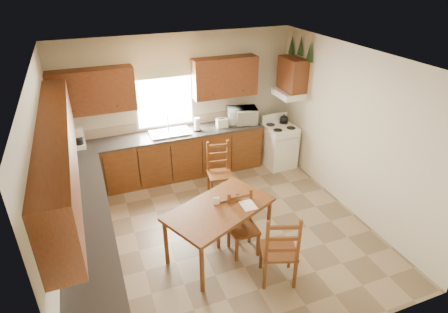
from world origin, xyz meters
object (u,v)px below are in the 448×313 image
object	(u,v)px
microwave	(242,116)
chair_near_left	(224,216)
chair_near_right	(279,246)
stove	(279,146)
chair_far_right	(244,226)
chair_far_left	(220,171)
dining_table	(219,230)

from	to	relation	value
microwave	chair_near_left	xyz separation A→B (m)	(-1.23, -2.15, -0.65)
microwave	chair_near_right	xyz separation A→B (m)	(-0.85, -3.14, -0.54)
microwave	chair_near_left	world-z (taller)	microwave
stove	chair_far_right	size ratio (longest dim) A/B	0.91
stove	microwave	distance (m)	1.02
stove	microwave	xyz separation A→B (m)	(-0.70, 0.34, 0.65)
chair_far_left	chair_far_right	size ratio (longest dim) A/B	1.08
stove	chair_far_right	xyz separation A→B (m)	(-1.77, -2.16, 0.04)
chair_near_left	chair_far_right	world-z (taller)	chair_far_right
microwave	chair_near_right	size ratio (longest dim) A/B	0.49
microwave	chair_near_left	size ratio (longest dim) A/B	0.62
microwave	chair_far_right	distance (m)	2.79
chair_near_left	chair_near_right	xyz separation A→B (m)	(0.38, -1.00, 0.11)
chair_near_right	chair_near_left	bearing A→B (deg)	-49.85
chair_near_left	chair_near_right	distance (m)	1.07
chair_far_left	chair_near_left	bearing A→B (deg)	-99.05
stove	chair_far_right	bearing A→B (deg)	-131.23
chair_far_left	chair_far_right	xyz separation A→B (m)	(-0.22, -1.52, -0.04)
chair_near_right	chair_far_right	world-z (taller)	chair_near_right
microwave	chair_far_left	xyz separation A→B (m)	(-0.85, -0.98, -0.58)
stove	microwave	world-z (taller)	microwave
microwave	chair_near_left	bearing A→B (deg)	-106.64
chair_far_left	dining_table	bearing A→B (deg)	-102.01
stove	chair_near_left	size ratio (longest dim) A/B	0.98
dining_table	chair_far_left	size ratio (longest dim) A/B	1.47
stove	chair_near_left	xyz separation A→B (m)	(-1.93, -1.81, 0.01)
stove	chair_far_right	distance (m)	2.80
dining_table	stove	bearing A→B (deg)	19.63
dining_table	chair_near_right	size ratio (longest dim) A/B	1.37
microwave	chair_far_left	world-z (taller)	microwave
microwave	chair_far_right	world-z (taller)	microwave
stove	chair_near_right	distance (m)	3.21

